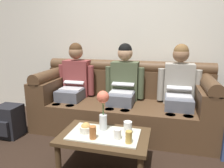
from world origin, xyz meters
TOP-DOWN VIEW (x-y plane):
  - back_wall_patterned at (0.00, 1.70)m, footprint 6.00×0.12m
  - couch at (-0.00, 1.17)m, footprint 2.46×0.88m
  - person_left at (-0.74, 1.17)m, footprint 0.56×0.67m
  - person_middle at (0.00, 1.17)m, footprint 0.56×0.67m
  - person_right at (0.74, 1.17)m, footprint 0.56×0.67m
  - coffee_table at (0.00, 0.21)m, footprint 0.89×0.56m
  - flower_vase at (-0.04, 0.30)m, footprint 0.13×0.13m
  - snack_bowl at (-0.19, 0.20)m, footprint 0.12×0.12m
  - cup_near_left at (0.23, 0.27)m, footprint 0.08×0.08m
  - cup_near_right at (0.27, 0.09)m, footprint 0.06×0.06m
  - cup_far_center at (0.15, 0.15)m, footprint 0.07×0.07m
  - cup_far_left at (-0.07, 0.09)m, footprint 0.06×0.06m
  - backpack_left at (-1.42, 0.54)m, footprint 0.30×0.32m

SIDE VIEW (x-z plane):
  - backpack_left at x=-1.42m, z-range 0.00..0.42m
  - coffee_table at x=0.00m, z-range 0.13..0.50m
  - couch at x=0.00m, z-range -0.11..0.85m
  - snack_bowl at x=-0.19m, z-range 0.36..0.47m
  - cup_far_center at x=0.15m, z-range 0.37..0.47m
  - cup_near_right at x=0.27m, z-range 0.37..0.49m
  - cup_far_left at x=-0.07m, z-range 0.37..0.50m
  - cup_near_left at x=0.23m, z-range 0.37..0.50m
  - flower_vase at x=-0.04m, z-range 0.42..0.84m
  - person_left at x=-0.74m, z-range 0.05..1.27m
  - person_right at x=0.74m, z-range 0.05..1.27m
  - person_middle at x=0.00m, z-range 0.05..1.27m
  - back_wall_patterned at x=0.00m, z-range 0.00..2.90m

